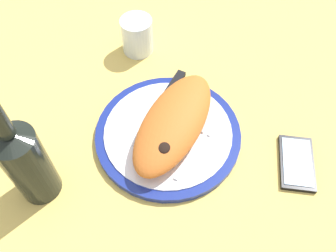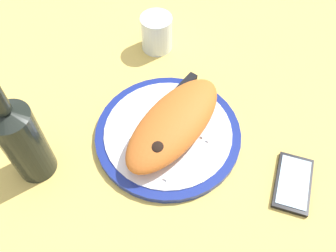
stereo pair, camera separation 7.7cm
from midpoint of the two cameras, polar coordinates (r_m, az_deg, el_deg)
The scene contains 8 objects.
ground_plane at distance 81.16cm, azimuth 2.70°, elevation -2.34°, with size 150.00×150.00×3.00cm, color #DBB756.
plate at distance 79.14cm, azimuth 2.77°, elevation -1.42°, with size 31.74×31.74×1.87cm.
calzone at distance 75.76cm, azimuth 3.81°, elevation 0.23°, with size 30.17×17.75×6.25cm.
fork at distance 76.41cm, azimuth 7.35°, elevation -3.63°, with size 16.66×3.36×0.40cm.
knife at distance 83.58cm, azimuth 3.66°, elevation 4.55°, with size 23.02×6.22×1.20cm.
smartphone at distance 79.18cm, azimuth 21.78°, elevation -8.54°, with size 14.45×12.37×1.16cm.
water_glass at distance 95.27cm, azimuth 0.57°, elevation 14.01°, with size 7.95×7.95×9.34cm.
wine_bottle at distance 70.71cm, azimuth -19.19°, elevation -2.26°, with size 7.76×7.76×26.94cm.
Camera 2 is at (-29.15, -32.23, 67.15)cm, focal length 38.73 mm.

